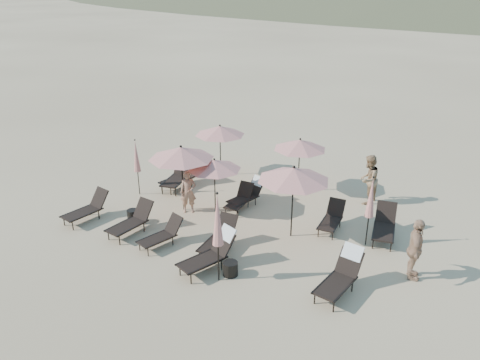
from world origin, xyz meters
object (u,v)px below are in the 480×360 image
Objects in this scene: lounger_1 at (132,220)px; beachgoer_b at (368,179)px; umbrella_closed_1 at (371,198)px; side_table_1 at (230,269)px; lounger_8 at (248,193)px; beachgoer_c at (415,250)px; umbrella_open_3 at (220,130)px; lounger_7 at (178,176)px; lounger_10 at (332,218)px; umbrella_open_2 at (294,174)px; lounger_5 at (341,274)px; lounger_6 at (182,176)px; lounger_9 at (240,199)px; umbrella_open_0 at (181,153)px; umbrella_open_1 at (214,165)px; umbrella_closed_0 at (218,220)px; side_table_0 at (133,216)px; lounger_0 at (87,208)px; lounger_4 at (211,252)px; lounger_11 at (384,225)px; umbrella_open_4 at (300,145)px; lounger_3 at (219,237)px; umbrella_closed_2 at (136,156)px; lounger_2 at (162,234)px.

beachgoer_b is (5.78, 6.61, 0.49)m from lounger_1.
side_table_1 is (-2.69, -3.78, -1.46)m from umbrella_closed_1.
beachgoer_c is at bearing -1.69° from lounger_8.
beachgoer_c is (9.06, -3.31, -1.09)m from umbrella_open_3.
lounger_7 is (-1.21, 3.77, 0.03)m from lounger_1.
umbrella_open_2 is at bearing -135.91° from lounger_10.
lounger_5 is 3.13m from side_table_1.
lounger_6 is 3.13m from lounger_9.
umbrella_open_0 is 1.21× the size of umbrella_open_1.
umbrella_closed_0 reaches higher than lounger_6.
umbrella_open_0 is (-5.17, -1.62, 1.82)m from lounger_10.
lounger_1 is at bearing -37.87° from beachgoer_b.
umbrella_open_3 is 5.59m from side_table_0.
lounger_7 is at bearing 84.48° from lounger_0.
beachgoer_b reaches higher than lounger_7.
lounger_11 is (3.69, 4.53, -0.07)m from lounger_4.
umbrella_open_4 is at bearing 109.65° from lounger_4.
lounger_6 is 6.02m from umbrella_open_2.
lounger_3 is 1.06× the size of lounger_8.
beachgoer_b is (1.62, 6.84, 0.74)m from side_table_1.
umbrella_open_2 reaches higher than lounger_4.
lounger_7 is 1.96m from umbrella_closed_2.
beachgoer_b is (-1.07, 3.06, -0.71)m from umbrella_closed_1.
lounger_5 is 0.83× the size of umbrella_open_4.
lounger_10 is 0.71× the size of umbrella_open_4.
lounger_11 is at bearing 33.44° from lounger_1.
umbrella_open_2 is at bearing -25.85° from lounger_7.
umbrella_closed_2 is 5.22× the size of side_table_1.
umbrella_open_4 is 0.97× the size of umbrella_closed_2.
umbrella_open_4 is 6.67m from side_table_1.
lounger_5 is 0.99× the size of lounger_6.
umbrella_open_3 is (-2.53, 2.32, 1.62)m from lounger_9.
lounger_10 is at bearing -0.02° from lounger_9.
lounger_4 is 5.85m from lounger_11.
lounger_9 is at bearing 1.65° from lounger_6.
side_table_1 is (-3.02, -4.53, -0.26)m from lounger_11.
side_table_1 is at bearing -47.79° from umbrella_open_1.
umbrella_open_3 is at bearing 55.34° from lounger_7.
lounger_5 is 2.27m from beachgoer_c.
lounger_10 is 3.61× the size of side_table_1.
beachgoer_c is at bearing 0.43° from lounger_6.
lounger_2 is at bearing -16.93° from side_table_0.
umbrella_open_0 is at bearing -170.14° from lounger_10.
beachgoer_b is (3.68, 2.64, 0.49)m from lounger_8.
umbrella_closed_0 is at bearing -10.36° from beachgoer_b.
side_table_1 is (0.67, 0.00, -0.33)m from lounger_4.
umbrella_open_1 is at bearing -57.68° from umbrella_open_3.
lounger_5 is 5.97m from beachgoer_b.
lounger_6 is 0.90× the size of umbrella_open_1.
lounger_3 is at bearing 37.64° from lounger_2.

